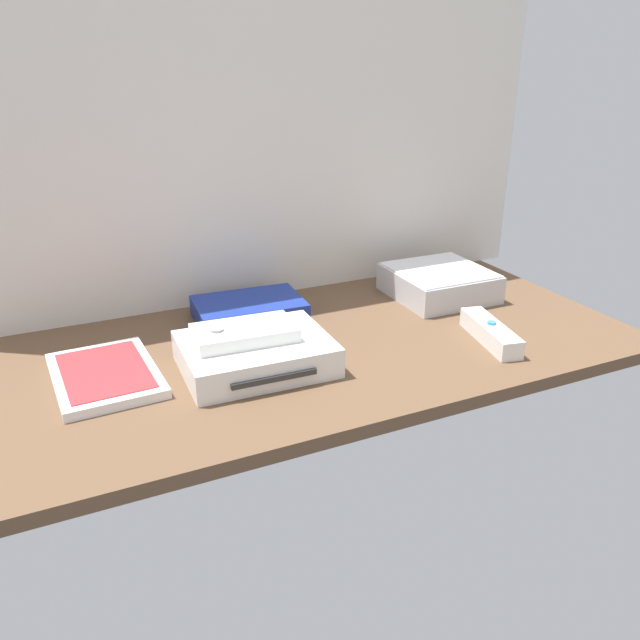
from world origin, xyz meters
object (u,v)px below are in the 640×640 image
object	(u,v)px
remote_wand	(490,333)
game_case	(105,375)
game_console	(256,354)
mini_computer	(439,283)
remote_classic_pad	(244,333)
network_router	(249,310)

from	to	relation	value
remote_wand	game_case	bearing A→B (deg)	179.73
game_console	game_case	world-z (taller)	game_console
game_console	mini_computer	distance (cm)	42.90
game_console	remote_classic_pad	size ratio (longest dim) A/B	1.45
mini_computer	remote_classic_pad	distance (cm)	43.99
mini_computer	remote_classic_pad	size ratio (longest dim) A/B	1.16
game_case	remote_classic_pad	xyz separation A→B (cm)	(19.07, -4.54, 4.65)
game_case	remote_wand	size ratio (longest dim) A/B	1.28
game_case	remote_classic_pad	bearing A→B (deg)	-15.77
mini_computer	game_case	distance (cm)	61.73
mini_computer	network_router	world-z (taller)	mini_computer
mini_computer	network_router	size ratio (longest dim) A/B	0.92
network_router	remote_wand	size ratio (longest dim) A/B	1.23
network_router	mini_computer	bearing A→B (deg)	-3.27
remote_wand	game_console	bearing A→B (deg)	-178.88
game_console	game_case	bearing A→B (deg)	167.26
mini_computer	remote_classic_pad	world-z (taller)	remote_classic_pad
game_console	mini_computer	bearing A→B (deg)	20.07
game_console	mini_computer	xyz separation A→B (cm)	(40.82, 13.20, 0.44)
game_case	remote_wand	bearing A→B (deg)	-14.82
game_console	remote_wand	bearing A→B (deg)	-8.91
remote_wand	remote_classic_pad	size ratio (longest dim) A/B	1.02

